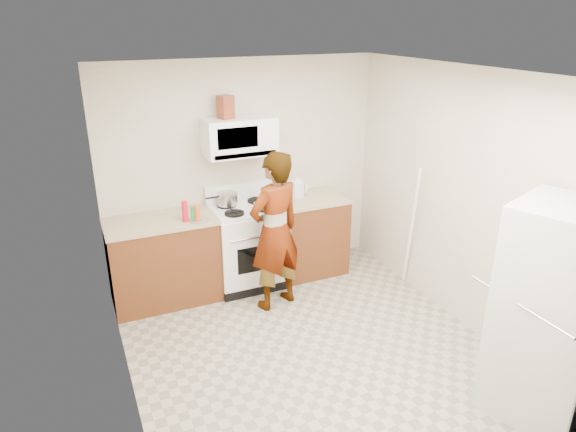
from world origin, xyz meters
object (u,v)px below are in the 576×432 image
fridge (552,314)px  saucepan (227,199)px  person (275,232)px  kettle (297,189)px  gas_range (247,244)px  microwave (240,136)px

fridge → saucepan: (-1.56, 2.96, 0.17)m
person → kettle: person is taller
person → fridge: size_ratio=0.99×
gas_range → kettle: gas_range is taller
person → fridge: (1.28, -2.27, 0.00)m
gas_range → person: size_ratio=0.67×
microwave → person: size_ratio=0.45×
gas_range → saucepan: bearing=145.1°
saucepan → fridge: bearing=-62.2°
fridge → saucepan: 3.35m
fridge → kettle: size_ratio=8.85×
gas_range → microwave: microwave is taller
person → saucepan: (-0.28, 0.69, 0.17)m
kettle → person: bearing=-127.7°
saucepan → gas_range: bearing=-34.9°
fridge → kettle: 3.02m
gas_range → kettle: (0.67, 0.09, 0.55)m
microwave → fridge: microwave is taller
person → saucepan: person is taller
kettle → microwave: bearing=179.2°
microwave → fridge: bearing=-64.9°
microwave → person: (0.11, -0.70, -0.85)m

